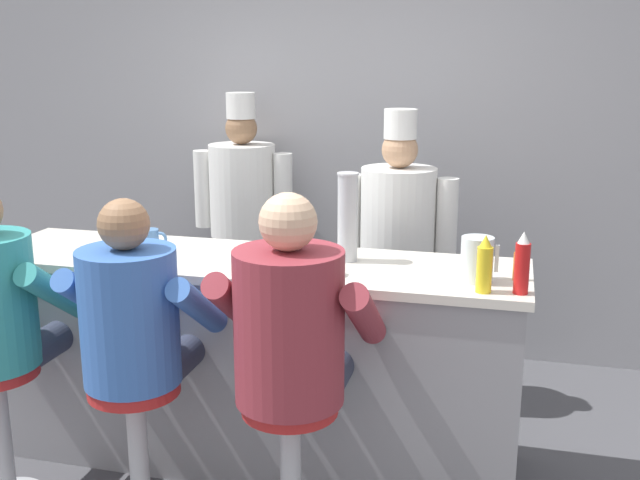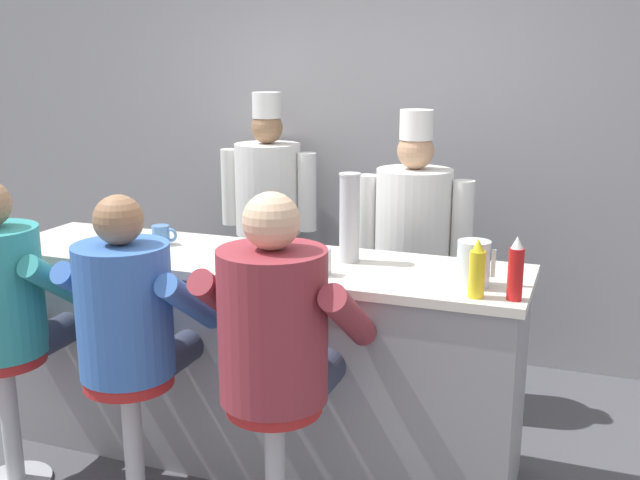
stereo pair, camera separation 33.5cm
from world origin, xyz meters
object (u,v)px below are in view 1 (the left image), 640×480
Objects in this scene: diner_seated_blue at (134,328)px; cook_in_whites_near at (243,212)px; ketchup_bottle_red at (522,265)px; cook_in_whites_far at (397,245)px; mustard_bottle_yellow at (484,266)px; hot_sauce_bottle_orange at (517,266)px; cereal_bowl at (270,259)px; water_pitcher_clear at (477,259)px; coffee_mug_blue at (151,239)px; napkin_dispenser_chrome at (319,262)px; diner_seated_maroon at (292,336)px; breakfast_plate at (133,256)px; cup_stack_steel at (348,217)px.

diner_seated_blue is 1.97m from cook_in_whites_near.
ketchup_bottle_red is 1.28m from cook_in_whites_far.
mustard_bottle_yellow is at bearing -44.44° from cook_in_whites_near.
hot_sauce_bottle_orange is 0.98× the size of cereal_bowl.
cereal_bowl is at bearing 179.21° from water_pitcher_clear.
water_pitcher_clear is at bearing -0.79° from cereal_bowl.
cook_in_whites_far reaches higher than coffee_mug_blue.
napkin_dispenser_chrome is at bearing -171.25° from hot_sauce_bottle_orange.
diner_seated_maroon is 2.15m from cook_in_whites_near.
diner_seated_maroon is 0.85× the size of cook_in_whites_near.
cook_in_whites_far is (-0.48, 0.94, -0.20)m from water_pitcher_clear.
cereal_bowl reaches higher than breakfast_plate.
diner_seated_maroon reaches higher than napkin_dispenser_chrome.
diner_seated_maroon reaches higher than mustard_bottle_yellow.
cook_in_whites_near reaches higher than hot_sauce_bottle_orange.
cereal_bowl is at bearing -115.31° from cook_in_whites_far.
water_pitcher_clear reaches higher than breakfast_plate.
water_pitcher_clear is 1.58m from breakfast_plate.
mustard_bottle_yellow is 1.73× the size of coffee_mug_blue.
cereal_bowl is at bearing -177.52° from hot_sauce_bottle_orange.
cook_in_whites_near is (-1.75, 1.56, -0.19)m from ketchup_bottle_red.
ketchup_bottle_red is 0.15m from mustard_bottle_yellow.
coffee_mug_blue is (-1.58, 0.16, -0.05)m from water_pitcher_clear.
breakfast_plate is 0.66m from cereal_bowl.
mustard_bottle_yellow reaches higher than hot_sauce_bottle_orange.
diner_seated_blue is at bearing -82.66° from cook_in_whites_near.
cup_stack_steel is 3.54× the size of napkin_dispenser_chrome.
breakfast_plate is 0.14× the size of cook_in_whites_far.
cook_in_whites_near is at bearing 97.34° from diner_seated_blue.
ketchup_bottle_red is 1.11m from cereal_bowl.
water_pitcher_clear is at bearing -16.82° from cup_stack_steel.
cook_in_whites_near is 1.20m from cook_in_whites_far.
cup_stack_steel is at bearing 12.62° from breakfast_plate.
mustard_bottle_yellow is 1.83× the size of hot_sauce_bottle_orange.
cook_in_whites_near is (-1.61, 1.58, -0.19)m from mustard_bottle_yellow.
water_pitcher_clear is (-0.04, 0.15, -0.02)m from mustard_bottle_yellow.
cereal_bowl is at bearing 162.32° from napkin_dispenser_chrome.
cup_stack_steel reaches higher than napkin_dispenser_chrome.
diner_seated_blue is (-1.32, -0.52, -0.24)m from water_pitcher_clear.
cup_stack_steel is 0.28× the size of diner_seated_maroon.
breakfast_plate is 1.02m from cup_stack_steel.
cook_in_whites_far is at bearing 60.10° from diner_seated_blue.
breakfast_plate is at bearing -90.12° from cook_in_whites_near.
cereal_bowl is 0.08× the size of cook_in_whites_far.
diner_seated_blue is at bearing -165.26° from ketchup_bottle_red.
breakfast_plate is at bearing -88.45° from coffee_mug_blue.
mustard_bottle_yellow is 0.58× the size of cup_stack_steel.
cereal_bowl is 0.40m from cup_stack_steel.
ketchup_bottle_red is 0.15× the size of cook_in_whites_near.
cook_in_whites_near is (-0.97, 1.25, -0.28)m from cup_stack_steel.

